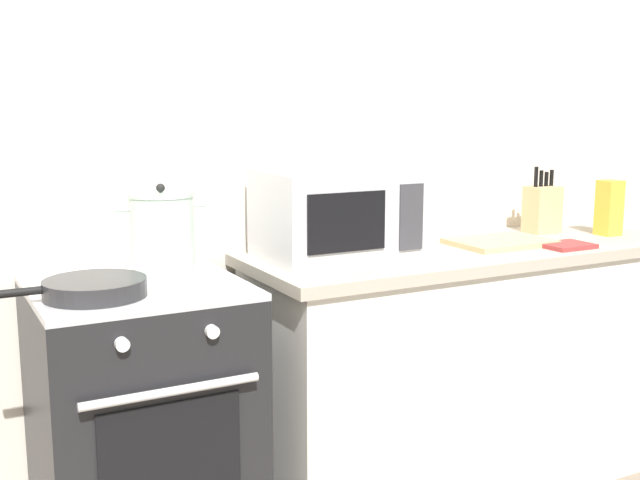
{
  "coord_description": "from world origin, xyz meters",
  "views": [
    {
      "loc": [
        -0.91,
        -1.61,
        1.44
      ],
      "look_at": [
        0.26,
        0.6,
        1.0
      ],
      "focal_mm": 43.67,
      "sensor_mm": 36.0,
      "label": 1
    }
  ],
  "objects_px": {
    "frying_pan": "(93,288)",
    "knife_block": "(542,209)",
    "stock_pot": "(162,232)",
    "stove": "(142,432)",
    "microwave": "(336,214)",
    "pasta_box": "(609,208)",
    "cutting_board": "(500,242)",
    "oven_mitt": "(567,245)"
  },
  "relations": [
    {
      "from": "microwave",
      "to": "cutting_board",
      "type": "relative_size",
      "value": 1.39
    },
    {
      "from": "knife_block",
      "to": "oven_mitt",
      "type": "bearing_deg",
      "value": -118.29
    },
    {
      "from": "frying_pan",
      "to": "cutting_board",
      "type": "height_order",
      "value": "frying_pan"
    },
    {
      "from": "pasta_box",
      "to": "microwave",
      "type": "bearing_deg",
      "value": 174.81
    },
    {
      "from": "stove",
      "to": "frying_pan",
      "type": "bearing_deg",
      "value": -143.79
    },
    {
      "from": "stove",
      "to": "microwave",
      "type": "relative_size",
      "value": 1.84
    },
    {
      "from": "frying_pan",
      "to": "pasta_box",
      "type": "relative_size",
      "value": 2.17
    },
    {
      "from": "stock_pot",
      "to": "cutting_board",
      "type": "distance_m",
      "value": 1.26
    },
    {
      "from": "pasta_box",
      "to": "oven_mitt",
      "type": "relative_size",
      "value": 1.22
    },
    {
      "from": "frying_pan",
      "to": "pasta_box",
      "type": "height_order",
      "value": "pasta_box"
    },
    {
      "from": "pasta_box",
      "to": "stock_pot",
      "type": "bearing_deg",
      "value": 175.08
    },
    {
      "from": "stove",
      "to": "frying_pan",
      "type": "height_order",
      "value": "frying_pan"
    },
    {
      "from": "knife_block",
      "to": "pasta_box",
      "type": "relative_size",
      "value": 1.23
    },
    {
      "from": "knife_block",
      "to": "oven_mitt",
      "type": "relative_size",
      "value": 1.51
    },
    {
      "from": "frying_pan",
      "to": "microwave",
      "type": "bearing_deg",
      "value": 12.2
    },
    {
      "from": "stove",
      "to": "knife_block",
      "type": "distance_m",
      "value": 1.8
    },
    {
      "from": "stock_pot",
      "to": "knife_block",
      "type": "relative_size",
      "value": 1.07
    },
    {
      "from": "knife_block",
      "to": "stove",
      "type": "bearing_deg",
      "value": -175.28
    },
    {
      "from": "frying_pan",
      "to": "cutting_board",
      "type": "xyz_separation_m",
      "value": [
        1.51,
        0.11,
        -0.02
      ]
    },
    {
      "from": "microwave",
      "to": "pasta_box",
      "type": "bearing_deg",
      "value": -5.19
    },
    {
      "from": "stove",
      "to": "oven_mitt",
      "type": "distance_m",
      "value": 1.62
    },
    {
      "from": "stock_pot",
      "to": "knife_block",
      "type": "distance_m",
      "value": 1.59
    },
    {
      "from": "stock_pot",
      "to": "oven_mitt",
      "type": "bearing_deg",
      "value": -11.23
    },
    {
      "from": "frying_pan",
      "to": "oven_mitt",
      "type": "xyz_separation_m",
      "value": [
        1.69,
        -0.05,
        -0.02
      ]
    },
    {
      "from": "stock_pot",
      "to": "pasta_box",
      "type": "height_order",
      "value": "stock_pot"
    },
    {
      "from": "frying_pan",
      "to": "pasta_box",
      "type": "xyz_separation_m",
      "value": [
        2.05,
        0.08,
        0.08
      ]
    },
    {
      "from": "stock_pot",
      "to": "microwave",
      "type": "xyz_separation_m",
      "value": [
        0.59,
        -0.05,
        0.02
      ]
    },
    {
      "from": "frying_pan",
      "to": "pasta_box",
      "type": "distance_m",
      "value": 2.05
    },
    {
      "from": "frying_pan",
      "to": "knife_block",
      "type": "distance_m",
      "value": 1.87
    },
    {
      "from": "stove",
      "to": "pasta_box",
      "type": "relative_size",
      "value": 4.18
    },
    {
      "from": "microwave",
      "to": "knife_block",
      "type": "xyz_separation_m",
      "value": [
        1.0,
        0.06,
        -0.05
      ]
    },
    {
      "from": "stock_pot",
      "to": "pasta_box",
      "type": "relative_size",
      "value": 1.32
    },
    {
      "from": "stock_pot",
      "to": "cutting_board",
      "type": "height_order",
      "value": "stock_pot"
    },
    {
      "from": "frying_pan",
      "to": "cutting_board",
      "type": "bearing_deg",
      "value": 4.04
    },
    {
      "from": "microwave",
      "to": "oven_mitt",
      "type": "bearing_deg",
      "value": -15.91
    },
    {
      "from": "cutting_board",
      "to": "oven_mitt",
      "type": "distance_m",
      "value": 0.24
    },
    {
      "from": "stove",
      "to": "oven_mitt",
      "type": "relative_size",
      "value": 5.11
    },
    {
      "from": "stove",
      "to": "cutting_board",
      "type": "bearing_deg",
      "value": 0.05
    },
    {
      "from": "frying_pan",
      "to": "microwave",
      "type": "distance_m",
      "value": 0.88
    },
    {
      "from": "stove",
      "to": "microwave",
      "type": "distance_m",
      "value": 0.94
    },
    {
      "from": "cutting_board",
      "to": "oven_mitt",
      "type": "relative_size",
      "value": 2.0
    },
    {
      "from": "stove",
      "to": "cutting_board",
      "type": "xyz_separation_m",
      "value": [
        1.37,
        0.0,
        0.47
      ]
    }
  ]
}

